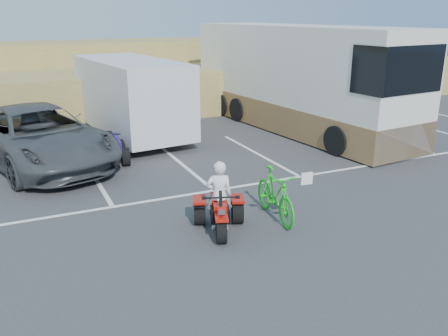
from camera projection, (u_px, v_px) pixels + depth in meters
name	position (u px, v px, depth m)	size (l,w,h in m)	color
ground	(257.00, 226.00, 10.54)	(100.00, 100.00, 0.00)	#39393B
parking_stripes	(218.00, 168.00, 14.39)	(28.00, 5.16, 0.01)	white
grass_embankment	(109.00, 78.00, 23.47)	(40.00, 8.50, 3.10)	olive
red_trike_atv	(220.00, 231.00, 10.25)	(1.13, 1.50, 0.98)	#AC1209
rider	(219.00, 196.00, 10.15)	(0.57, 0.37, 1.55)	white
green_dirt_bike	(275.00, 194.00, 10.73)	(0.55, 1.95, 1.17)	#14BF19
grey_pickup	(38.00, 136.00, 14.54)	(2.99, 6.47, 1.80)	#3F4346
cargo_trailer	(131.00, 96.00, 17.64)	(3.20, 6.43, 2.88)	silver
rv_motorhome	(296.00, 85.00, 19.04)	(3.99, 11.34, 3.99)	silver
quad_atv_blue	(108.00, 162.00, 15.01)	(1.22, 1.63, 1.07)	navy
quad_atv_green	(156.00, 138.00, 17.89)	(1.11, 1.49, 0.97)	#165312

